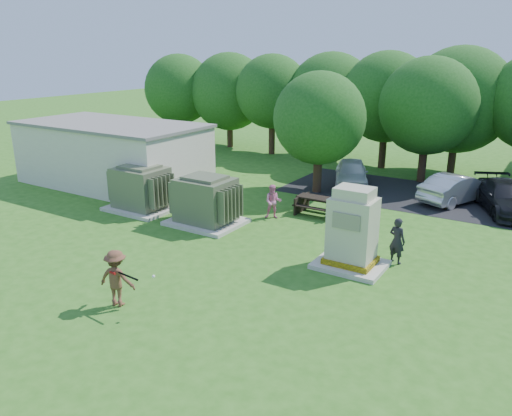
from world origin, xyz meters
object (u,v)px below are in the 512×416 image
Objects in this scene: transformer_right at (206,202)px; person_at_picnic at (273,202)px; batter at (117,278)px; person_by_generator at (397,241)px; transformer_left at (141,189)px; car_white at (351,173)px; generator_cabinet at (352,233)px; car_silver_a at (457,188)px; car_dark at (506,197)px; picnic_table at (318,204)px.

transformer_right is 2.94m from person_at_picnic.
person_by_generator is at bearing -143.76° from batter.
transformer_left is 0.72× the size of car_white.
transformer_left is 11.72m from person_by_generator.
generator_cabinet is at bearing -4.90° from transformer_left.
car_silver_a is (6.23, 6.79, -0.06)m from person_at_picnic.
transformer_left and transformer_right have the same top height.
transformer_right is at bearing -165.59° from car_dark.
transformer_left is 1.61× the size of picnic_table.
picnic_table is at bearing -106.05° from car_white.
picnic_table is at bearing 26.82° from transformer_left.
transformer_left reaches higher than batter.
generator_cabinet is 10.05m from car_dark.
person_at_picnic is at bearing 147.79° from generator_cabinet.
car_white is 5.42m from car_silver_a.
batter is (2.17, -6.94, -0.13)m from transformer_right.
transformer_left is 1.00× the size of transformer_right.
generator_cabinet reaches higher than picnic_table.
car_dark is at bearing -167.84° from car_silver_a.
transformer_right is 1.84× the size of person_by_generator.
batter reaches higher than car_silver_a.
transformer_left is at bearing 17.21° from person_by_generator.
transformer_left is at bearing -173.72° from car_dark.
transformer_right is at bearing -133.70° from picnic_table.
batter is 9.26m from person_by_generator.
person_at_picnic reaches higher than picnic_table.
transformer_right is at bearing 172.47° from generator_cabinet.
car_dark is at bearing 10.06° from person_at_picnic.
transformer_left is 0.71× the size of car_silver_a.
person_by_generator is at bearing 43.82° from generator_cabinet.
person_at_picnic is at bearing -133.56° from picnic_table.
transformer_right is at bearing 17.75° from person_by_generator.
batter is at bearing -127.58° from generator_cabinet.
batter is at bearing -142.82° from car_dark.
person_at_picnic is at bearing -103.74° from batter.
transformer_right is 13.44m from car_dark.
picnic_table is 10.65m from batter.
transformer_right is 1.08× the size of generator_cabinet.
picnic_table is 7.14m from car_silver_a.
car_silver_a is at bearing -75.59° from person_by_generator.
car_silver_a is at bearing 47.16° from transformer_right.
car_white is 7.63m from car_dark.
person_at_picnic is (-0.14, 9.06, -0.09)m from batter.
batter is 9.06m from person_at_picnic.
car_silver_a is (8.26, 8.90, -0.28)m from transformer_right.
batter is (-4.65, -6.04, -0.38)m from generator_cabinet.
car_dark is at bearing 34.72° from picnic_table.
generator_cabinet is at bearing -135.73° from car_dark.
person_by_generator is 10.23m from car_white.
generator_cabinet is 10.75m from car_white.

